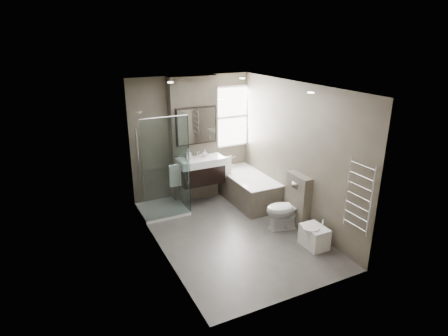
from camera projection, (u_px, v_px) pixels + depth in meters
room at (233, 165)px, 6.26m from camera, size 2.70×3.90×2.70m
vanity_pier at (194, 140)px, 7.76m from camera, size 1.00×0.25×2.60m
vanity at (201, 170)px, 7.66m from camera, size 0.95×0.47×0.66m
mirror_cabinet at (196, 126)px, 7.51m from camera, size 0.86×0.08×0.76m
towel_left at (175, 176)px, 7.41m from camera, size 0.24×0.06×0.44m
towel_right at (226, 167)px, 7.88m from camera, size 0.24×0.06×0.44m
shower_enclosure at (167, 189)px, 7.36m from camera, size 0.90×0.90×2.00m
bathtub at (248, 187)px, 7.91m from camera, size 0.75×1.60×0.57m
window at (230, 117)px, 8.09m from camera, size 0.98×0.06×1.33m
toilet at (286, 209)px, 6.78m from camera, size 0.81×0.57×0.75m
cistern_box at (298, 201)px, 6.83m from camera, size 0.19×0.55×1.00m
bidet at (314, 236)px, 6.23m from camera, size 0.40×0.46×0.48m
towel_radiator at (359, 196)px, 5.49m from camera, size 0.03×0.49×1.10m
soap_bottle_a at (189, 154)px, 7.44m from camera, size 0.10×0.10×0.22m
soap_bottle_b at (205, 153)px, 7.63m from camera, size 0.12×0.12×0.15m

